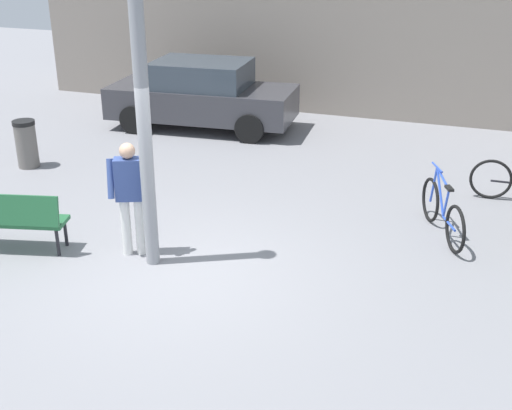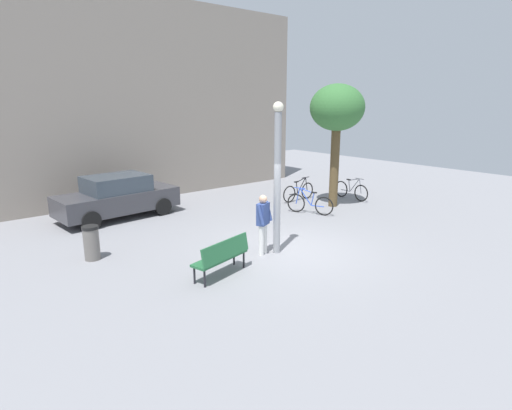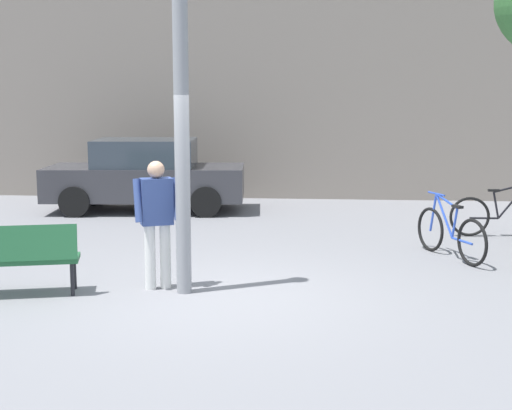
{
  "view_description": "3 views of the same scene",
  "coord_description": "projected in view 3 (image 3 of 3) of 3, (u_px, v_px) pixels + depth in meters",
  "views": [
    {
      "loc": [
        3.65,
        -7.23,
        4.43
      ],
      "look_at": [
        1.0,
        0.3,
        1.01
      ],
      "focal_mm": 46.63,
      "sensor_mm": 36.0,
      "label": 1
    },
    {
      "loc": [
        -7.87,
        -7.92,
        4.1
      ],
      "look_at": [
        -0.45,
        1.03,
        1.19
      ],
      "focal_mm": 29.05,
      "sensor_mm": 36.0,
      "label": 2
    },
    {
      "loc": [
        1.18,
        -8.66,
        2.51
      ],
      "look_at": [
        0.45,
        0.1,
        1.15
      ],
      "focal_mm": 50.29,
      "sensor_mm": 36.0,
      "label": 3
    }
  ],
  "objects": [
    {
      "name": "park_bench",
      "position": [
        12.0,
        254.0,
        8.89
      ],
      "size": [
        1.67,
        0.85,
        0.92
      ],
      "color": "#236038",
      "rests_on": "ground_plane"
    },
    {
      "name": "ground_plane",
      "position": [
        220.0,
        296.0,
        9.01
      ],
      "size": [
        36.0,
        36.0,
        0.0
      ],
      "primitive_type": "plane",
      "color": "gray"
    },
    {
      "name": "person_by_lamppost",
      "position": [
        157.0,
        216.0,
        9.19
      ],
      "size": [
        0.63,
        0.45,
        1.67
      ],
      "color": "white",
      "rests_on": "ground_plane"
    },
    {
      "name": "bicycle_blue",
      "position": [
        450.0,
        234.0,
        11.01
      ],
      "size": [
        0.78,
        1.67,
        0.97
      ],
      "color": "black",
      "rests_on": "ground_plane"
    },
    {
      "name": "parked_car_charcoal",
      "position": [
        146.0,
        175.0,
        15.43
      ],
      "size": [
        4.32,
        2.07,
        1.55
      ],
      "color": "#38383D",
      "rests_on": "ground_plane"
    },
    {
      "name": "lamppost",
      "position": [
        182.0,
        119.0,
        8.82
      ],
      "size": [
        0.28,
        0.28,
        4.1
      ],
      "color": "gray",
      "rests_on": "ground_plane"
    },
    {
      "name": "building_facade",
      "position": [
        269.0,
        27.0,
        17.72
      ],
      "size": [
        15.64,
        2.0,
        8.27
      ],
      "primitive_type": "cube",
      "color": "gray",
      "rests_on": "ground_plane"
    },
    {
      "name": "bicycle_black",
      "position": [
        502.0,
        215.0,
        12.67
      ],
      "size": [
        1.81,
        0.09,
        0.97
      ],
      "color": "black",
      "rests_on": "ground_plane"
    }
  ]
}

